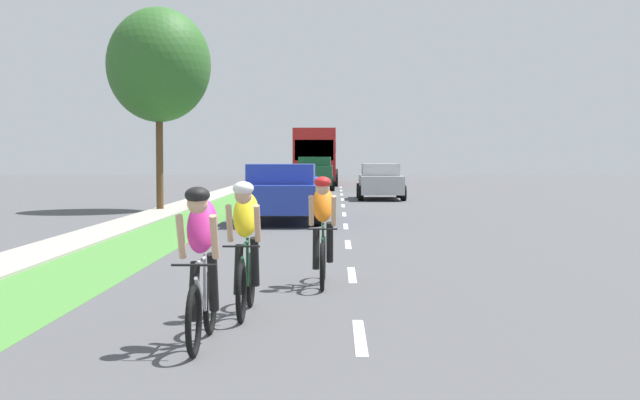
% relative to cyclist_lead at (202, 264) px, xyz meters
% --- Properties ---
extents(ground_plane, '(120.00, 120.00, 0.00)m').
position_rel_cyclist_lead_xyz_m(ground_plane, '(1.57, 12.79, -0.81)').
color(ground_plane, '#4C4C4F').
extents(grass_verge, '(1.84, 70.00, 0.01)m').
position_rel_cyclist_lead_xyz_m(grass_verge, '(-2.80, 12.79, -0.81)').
color(grass_verge, '#478438').
rests_on(grass_verge, ground_plane).
extents(sidewalk_concrete, '(1.28, 70.00, 0.10)m').
position_rel_cyclist_lead_xyz_m(sidewalk_concrete, '(-4.36, 12.79, -0.81)').
color(sidewalk_concrete, '#9E998E').
rests_on(sidewalk_concrete, ground_plane).
extents(lane_markings_center, '(0.12, 53.13, 0.01)m').
position_rel_cyclist_lead_xyz_m(lane_markings_center, '(1.57, 16.79, -0.81)').
color(lane_markings_center, white).
rests_on(lane_markings_center, ground_plane).
extents(cyclist_lead, '(0.42, 1.72, 1.58)m').
position_rel_cyclist_lead_xyz_m(cyclist_lead, '(0.00, 0.00, 0.00)').
color(cyclist_lead, black).
rests_on(cyclist_lead, ground_plane).
extents(cyclist_trailing, '(0.42, 1.72, 1.58)m').
position_rel_cyclist_lead_xyz_m(cyclist_trailing, '(0.26, 1.66, 0.00)').
color(cyclist_trailing, black).
rests_on(cyclist_trailing, ground_plane).
extents(cyclist_distant, '(0.42, 1.72, 1.58)m').
position_rel_cyclist_lead_xyz_m(cyclist_distant, '(1.13, 3.97, 0.00)').
color(cyclist_distant, black).
rests_on(cyclist_distant, ground_plane).
extents(pickup_blue, '(2.22, 5.10, 1.64)m').
position_rel_cyclist_lead_xyz_m(pickup_blue, '(-0.19, 15.98, 0.02)').
color(pickup_blue, '#23389E').
rests_on(pickup_blue, ground_plane).
extents(sedan_silver, '(1.98, 4.30, 1.52)m').
position_rel_cyclist_lead_xyz_m(sedan_silver, '(3.20, 28.78, -0.04)').
color(sedan_silver, '#A5A8AD').
rests_on(sedan_silver, ground_plane).
extents(suv_dark_green, '(2.15, 4.70, 1.79)m').
position_rel_cyclist_lead_xyz_m(suv_dark_green, '(0.14, 38.79, 0.14)').
color(suv_dark_green, '#194C2D').
rests_on(suv_dark_green, ground_plane).
extents(bus_red, '(2.78, 11.60, 3.48)m').
position_rel_cyclist_lead_xyz_m(bus_red, '(0.02, 47.75, 1.17)').
color(bus_red, red).
rests_on(bus_red, ground_plane).
extents(street_tree_near, '(3.52, 3.52, 6.88)m').
position_rel_cyclist_lead_xyz_m(street_tree_near, '(-4.71, 21.07, 4.12)').
color(street_tree_near, brown).
rests_on(street_tree_near, ground_plane).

